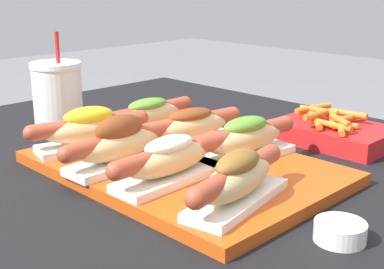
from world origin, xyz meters
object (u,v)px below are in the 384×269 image
(serving_tray, at_px, (183,167))
(hot_dog_0, at_px, (89,129))
(hot_dog_6, at_px, (245,138))
(hot_dog_4, at_px, (148,116))
(sauce_bowl, at_px, (340,230))
(hot_dog_5, at_px, (191,127))
(drink_cup, at_px, (58,96))
(fries_basket, at_px, (333,132))
(hot_dog_1, at_px, (120,143))
(hot_dog_2, at_px, (169,159))
(hot_dog_3, at_px, (237,179))

(serving_tray, height_order, hot_dog_0, hot_dog_0)
(serving_tray, distance_m, hot_dog_6, 0.11)
(hot_dog_4, relative_size, sauce_bowl, 3.56)
(serving_tray, bearing_deg, hot_dog_5, 127.07)
(drink_cup, xyz_separation_m, fries_basket, (0.43, 0.31, -0.05))
(serving_tray, relative_size, hot_dog_1, 2.15)
(sauce_bowl, xyz_separation_m, drink_cup, (-0.64, 0.02, 0.06))
(hot_dog_4, xyz_separation_m, sauce_bowl, (0.45, -0.09, -0.04))
(serving_tray, height_order, fries_basket, fries_basket)
(hot_dog_2, bearing_deg, hot_dog_1, -174.93)
(fries_basket, bearing_deg, hot_dog_4, -135.34)
(hot_dog_1, xyz_separation_m, hot_dog_6, (0.11, 0.16, -0.00))
(hot_dog_2, relative_size, hot_dog_3, 1.02)
(hot_dog_1, height_order, drink_cup, drink_cup)
(hot_dog_6, height_order, sauce_bowl, hot_dog_6)
(sauce_bowl, relative_size, fries_basket, 0.29)
(hot_dog_0, xyz_separation_m, hot_dog_4, (-0.00, 0.13, -0.00))
(serving_tray, distance_m, hot_dog_0, 0.18)
(hot_dog_6, bearing_deg, serving_tray, -126.22)
(hot_dog_5, bearing_deg, serving_tray, -52.93)
(hot_dog_0, relative_size, hot_dog_6, 0.98)
(hot_dog_3, bearing_deg, hot_dog_2, -175.98)
(hot_dog_4, distance_m, hot_dog_5, 0.11)
(hot_dog_5, bearing_deg, hot_dog_4, -179.50)
(hot_dog_1, distance_m, hot_dog_6, 0.20)
(serving_tray, height_order, hot_dog_1, hot_dog_1)
(hot_dog_0, height_order, sauce_bowl, hot_dog_0)
(serving_tray, height_order, hot_dog_2, hot_dog_2)
(hot_dog_1, xyz_separation_m, drink_cup, (-0.30, 0.08, 0.01))
(hot_dog_4, bearing_deg, hot_dog_1, -54.03)
(hot_dog_5, distance_m, drink_cup, 0.31)
(drink_cup, bearing_deg, hot_dog_2, -9.42)
(hot_dog_5, distance_m, hot_dog_6, 0.11)
(hot_dog_1, bearing_deg, serving_tray, 55.78)
(hot_dog_4, height_order, fries_basket, hot_dog_4)
(hot_dog_0, distance_m, fries_basket, 0.44)
(hot_dog_6, xyz_separation_m, fries_basket, (0.02, 0.22, -0.03))
(drink_cup, bearing_deg, hot_dog_1, -14.16)
(hot_dog_0, xyz_separation_m, hot_dog_6, (0.22, 0.14, -0.00))
(hot_dog_1, distance_m, sauce_bowl, 0.35)
(hot_dog_5, bearing_deg, hot_dog_1, -91.76)
(hot_dog_2, bearing_deg, sauce_bowl, 10.31)
(hot_dog_1, bearing_deg, fries_basket, 70.37)
(serving_tray, relative_size, hot_dog_5, 2.16)
(hot_dog_1, height_order, sauce_bowl, hot_dog_1)
(hot_dog_0, relative_size, fries_basket, 1.02)
(hot_dog_4, bearing_deg, hot_dog_6, 3.84)
(hot_dog_4, relative_size, hot_dog_6, 1.00)
(hot_dog_0, height_order, fries_basket, hot_dog_0)
(hot_dog_6, bearing_deg, drink_cup, -168.36)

